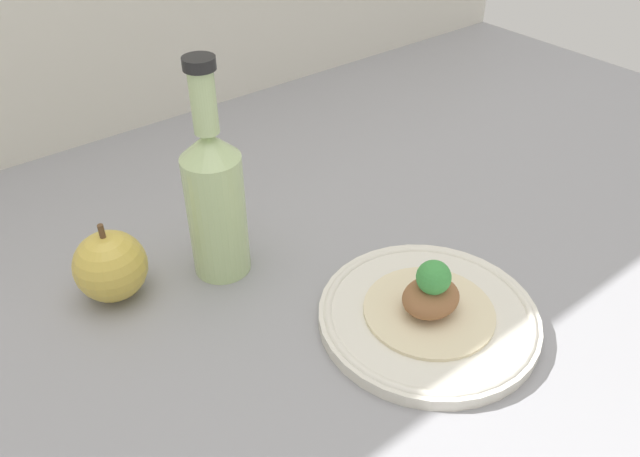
{
  "coord_description": "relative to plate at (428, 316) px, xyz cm",
  "views": [
    {
      "loc": [
        -30.23,
        -39.02,
        47.49
      ],
      "look_at": [
        2.06,
        1.97,
        9.0
      ],
      "focal_mm": 35.0,
      "sensor_mm": 36.0,
      "label": 1
    }
  ],
  "objects": [
    {
      "name": "plate",
      "position": [
        0.0,
        0.0,
        0.0
      ],
      "size": [
        23.3,
        23.3,
        1.68
      ],
      "color": "silver",
      "rests_on": "ground_plane"
    },
    {
      "name": "ground_plane",
      "position": [
        -8.25,
        8.71,
        -2.89
      ],
      "size": [
        180.0,
        110.0,
        4.0
      ],
      "primitive_type": "cube",
      "color": "gray"
    },
    {
      "name": "plated_food",
      "position": [
        -0.0,
        -0.0,
        2.52
      ],
      "size": [
        13.84,
        13.84,
        6.63
      ],
      "color": "beige",
      "rests_on": "plate"
    },
    {
      "name": "apple",
      "position": [
        -24.16,
        24.72,
        3.1
      ],
      "size": [
        7.98,
        7.98,
        9.51
      ],
      "color": "gold",
      "rests_on": "ground_plane"
    },
    {
      "name": "cider_bottle",
      "position": [
        -12.38,
        21.36,
        8.95
      ],
      "size": [
        6.56,
        6.56,
        25.71
      ],
      "color": "#B7D18E",
      "rests_on": "ground_plane"
    }
  ]
}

